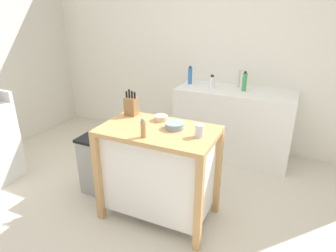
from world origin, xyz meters
TOP-DOWN VIEW (x-y plane):
  - ground_plane at (0.00, 0.00)m, footprint 6.22×6.22m
  - wall_back at (0.00, 2.01)m, footprint 5.22×0.10m
  - kitchen_island at (-0.01, 0.18)m, footprint 1.01×0.60m
  - knife_block at (-0.39, 0.38)m, footprint 0.11×0.09m
  - bowl_ceramic_wide at (0.12, 0.24)m, footprint 0.16×0.16m
  - bowl_ceramic_small at (-0.07, 0.36)m, footprint 0.12×0.12m
  - drinking_cup at (0.36, 0.17)m, footprint 0.07×0.07m
  - pepper_grinder at (-0.04, -0.03)m, footprint 0.04×0.04m
  - trash_bin at (-0.75, 0.26)m, footprint 0.36×0.28m
  - sink_counter at (0.33, 1.66)m, footprint 1.44×0.60m
  - sink_faucet at (0.33, 1.80)m, footprint 0.02×0.02m
  - bottle_hand_soap at (0.03, 1.61)m, footprint 0.07×0.07m
  - bottle_dish_soap at (0.42, 1.66)m, footprint 0.05×0.05m
  - bottle_spray_cleaner at (-0.30, 1.72)m, footprint 0.05×0.05m

SIDE VIEW (x-z plane):
  - ground_plane at x=0.00m, z-range 0.00..0.00m
  - trash_bin at x=-0.75m, z-range 0.00..0.63m
  - sink_counter at x=0.33m, z-range 0.00..0.90m
  - kitchen_island at x=-0.01m, z-range 0.05..0.95m
  - bowl_ceramic_small at x=-0.07m, z-range 0.90..0.94m
  - bowl_ceramic_wide at x=0.12m, z-range 0.90..0.95m
  - drinking_cup at x=0.36m, z-range 0.89..1.00m
  - pepper_grinder at x=-0.04m, z-range 0.89..1.06m
  - bottle_hand_soap at x=0.03m, z-range 0.89..1.06m
  - knife_block at x=-0.39m, z-range 0.86..1.11m
  - bottle_spray_cleaner at x=-0.30m, z-range 0.89..1.12m
  - sink_faucet at x=0.33m, z-range 0.90..1.12m
  - bottle_dish_soap at x=0.42m, z-range 0.89..1.13m
  - wall_back at x=0.00m, z-range 0.00..2.60m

